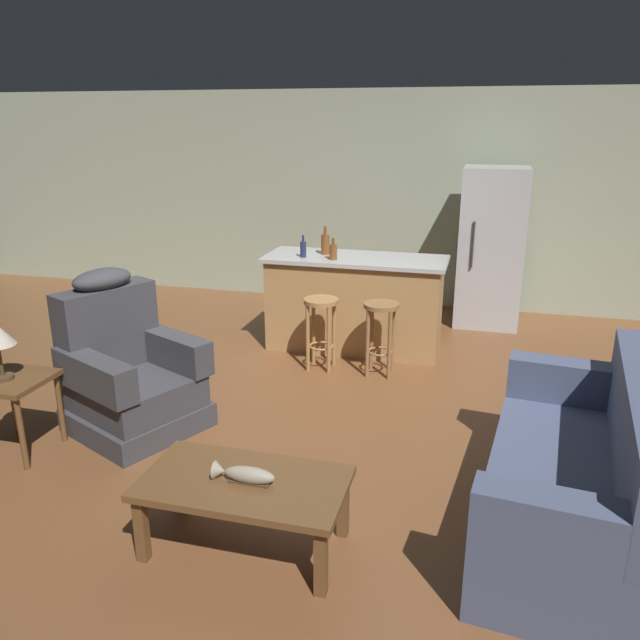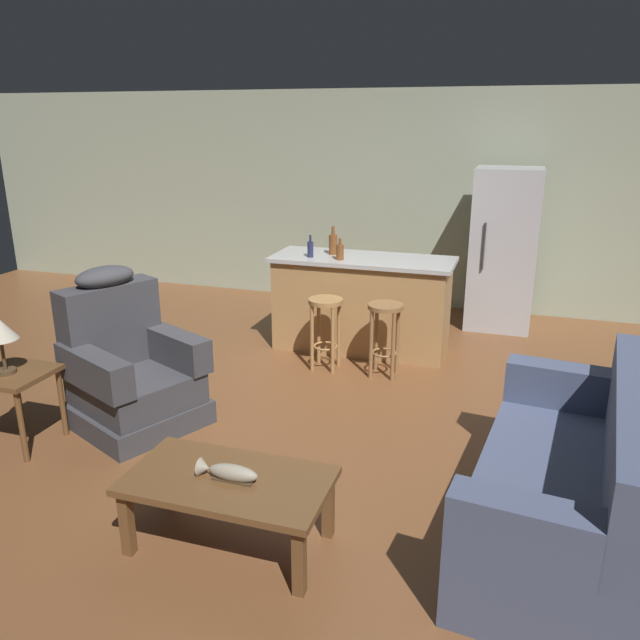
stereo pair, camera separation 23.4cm
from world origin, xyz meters
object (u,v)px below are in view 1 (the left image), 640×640
at_px(refrigerator, 491,248).
at_px(bottle_short_amber, 303,249).
at_px(kitchen_island, 355,303).
at_px(coffee_table, 244,489).
at_px(couch, 580,476).
at_px(recliner_near_lamp, 128,374).
at_px(fish_figurine, 244,474).
at_px(bottle_wine_dark, 325,244).
at_px(bar_stool_left, 321,320).
at_px(bar_stool_right, 381,325).
at_px(end_table, 13,391).
at_px(bottle_tall_green, 333,251).

bearing_deg(refrigerator, bottle_short_amber, -143.14).
bearing_deg(kitchen_island, coffee_table, -88.44).
bearing_deg(couch, bottle_short_amber, -39.87).
distance_m(recliner_near_lamp, refrigerator, 4.23).
bearing_deg(refrigerator, recliner_near_lamp, -127.85).
bearing_deg(fish_figurine, bottle_wine_dark, 97.17).
relative_size(kitchen_island, bar_stool_left, 2.65).
height_order(bar_stool_left, bar_stool_right, same).
bearing_deg(end_table, recliner_near_lamp, 45.44).
xyz_separation_m(end_table, bottle_wine_dark, (1.52, 2.73, 0.60)).
bearing_deg(coffee_table, couch, 20.02).
height_order(bar_stool_left, bottle_tall_green, bottle_tall_green).
relative_size(coffee_table, bottle_short_amber, 5.02).
bearing_deg(fish_figurine, couch, 20.47).
height_order(coffee_table, refrigerator, refrigerator).
height_order(end_table, refrigerator, refrigerator).
distance_m(bottle_tall_green, bottle_short_amber, 0.31).
relative_size(coffee_table, recliner_near_lamp, 0.92).
xyz_separation_m(end_table, bar_stool_right, (2.21, 2.05, 0.01)).
bearing_deg(bottle_tall_green, refrigerator, 42.79).
bearing_deg(bottle_short_amber, fish_figurine, -79.27).
bearing_deg(fish_figurine, recliner_near_lamp, 140.57).
height_order(couch, recliner_near_lamp, recliner_near_lamp).
relative_size(recliner_near_lamp, refrigerator, 0.68).
xyz_separation_m(fish_figurine, refrigerator, (1.20, 4.46, 0.42)).
bearing_deg(bar_stool_left, coffee_table, -84.05).
xyz_separation_m(coffee_table, end_table, (-1.93, 0.57, 0.10)).
distance_m(recliner_near_lamp, bottle_wine_dark, 2.46).
height_order(coffee_table, bar_stool_right, bar_stool_right).
relative_size(bar_stool_left, bottle_tall_green, 3.21).
distance_m(couch, recliner_near_lamp, 3.17).
height_order(kitchen_island, bottle_tall_green, bottle_tall_green).
bearing_deg(kitchen_island, bottle_wine_dark, 171.30).
bearing_deg(coffee_table, refrigerator, 74.83).
bearing_deg(coffee_table, kitchen_island, 91.56).
height_order(refrigerator, bottle_wine_dark, refrigerator).
xyz_separation_m(coffee_table, bar_stool_left, (-0.27, 2.62, 0.11)).
bearing_deg(bottle_short_amber, coffee_table, -79.34).
height_order(recliner_near_lamp, end_table, recliner_near_lamp).
bearing_deg(bar_stool_right, fish_figurine, -96.12).
bearing_deg(fish_figurine, coffee_table, 116.27).
bearing_deg(bar_stool_left, end_table, -128.86).
distance_m(refrigerator, bottle_wine_dark, 1.99).
xyz_separation_m(coffee_table, refrigerator, (1.21, 4.45, 0.52)).
distance_m(recliner_near_lamp, bottle_short_amber, 2.22).
bearing_deg(kitchen_island, bottle_tall_green, -137.53).
xyz_separation_m(fish_figurine, couch, (1.75, 0.65, -0.12)).
bearing_deg(recliner_near_lamp, couch, 15.88).
relative_size(recliner_near_lamp, kitchen_island, 0.67).
relative_size(coffee_table, bottle_wine_dark, 3.88).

